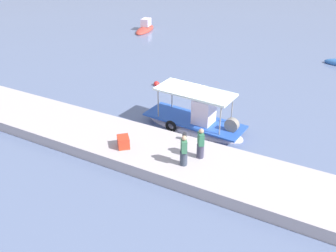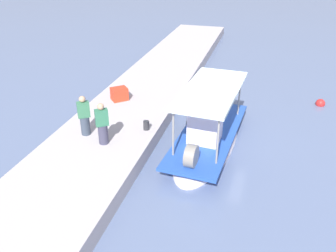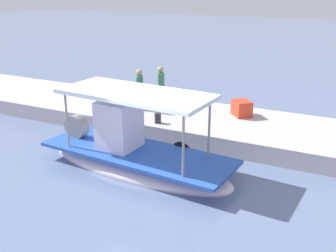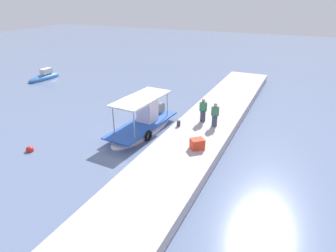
# 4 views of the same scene
# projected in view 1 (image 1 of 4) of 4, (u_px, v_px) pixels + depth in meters

# --- Properties ---
(ground_plane) EXTENTS (120.00, 120.00, 0.00)m
(ground_plane) POSITION_uv_depth(u_px,v_px,m) (182.00, 122.00, 22.42)
(ground_plane) COLOR slate
(dock_quay) EXTENTS (36.00, 3.87, 0.62)m
(dock_quay) POSITION_uv_depth(u_px,v_px,m) (146.00, 150.00, 19.00)
(dock_quay) COLOR #BCB3B5
(dock_quay) RESTS_ON ground_plane
(main_fishing_boat) EXTENTS (6.53, 2.54, 2.78)m
(main_fishing_boat) POSITION_uv_depth(u_px,v_px,m) (195.00, 122.00, 21.49)
(main_fishing_boat) COLOR white
(main_fishing_boat) RESTS_ON ground_plane
(fisherman_near_bollard) EXTENTS (0.50, 0.52, 1.62)m
(fisherman_near_bollard) POSITION_uv_depth(u_px,v_px,m) (201.00, 145.00, 17.49)
(fisherman_near_bollard) COLOR #3D3C53
(fisherman_near_bollard) RESTS_ON dock_quay
(fisherman_by_crate) EXTENTS (0.50, 0.51, 1.60)m
(fisherman_by_crate) POSITION_uv_depth(u_px,v_px,m) (184.00, 152.00, 16.94)
(fisherman_by_crate) COLOR #3A4355
(fisherman_by_crate) RESTS_ON dock_quay
(mooring_bollard) EXTENTS (0.24, 0.24, 0.37)m
(mooring_bollard) POSITION_uv_depth(u_px,v_px,m) (184.00, 136.00, 19.27)
(mooring_bollard) COLOR #2D2D33
(mooring_bollard) RESTS_ON dock_quay
(cargo_crate) EXTENTS (0.92, 0.93, 0.59)m
(cargo_crate) POSITION_uv_depth(u_px,v_px,m) (123.00, 142.00, 18.56)
(cargo_crate) COLOR red
(cargo_crate) RESTS_ON dock_quay
(marker_buoy) EXTENTS (0.46, 0.46, 0.46)m
(marker_buoy) POSITION_uv_depth(u_px,v_px,m) (156.00, 84.00, 27.57)
(marker_buoy) COLOR red
(marker_buoy) RESTS_ON ground_plane
(moored_boat_near) EXTENTS (2.37, 4.69, 1.58)m
(moored_boat_near) POSITION_uv_depth(u_px,v_px,m) (145.00, 29.00, 42.20)
(moored_boat_near) COLOR #C24035
(moored_boat_near) RESTS_ON ground_plane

